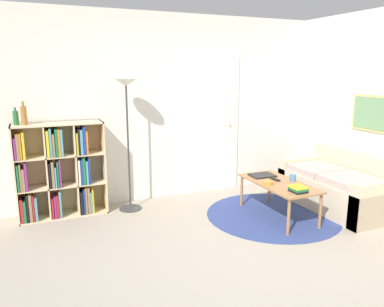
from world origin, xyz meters
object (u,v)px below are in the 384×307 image
object	(u,v)px
couch	(340,187)
bowl	(268,183)
cup	(293,178)
bottle_middle	(24,115)
bottle_left	(16,118)
floor_lamp	(127,105)
bookshelf	(58,172)
laptop	(262,175)
coffee_table	(279,186)

from	to	relation	value
couch	bowl	world-z (taller)	couch
cup	bottle_middle	bearing A→B (deg)	159.70
couch	bottle_left	distance (m)	4.23
floor_lamp	bottle_left	distance (m)	1.31
floor_lamp	bowl	distance (m)	2.02
floor_lamp	couch	distance (m)	3.05
bottle_middle	cup	bearing A→B (deg)	-20.30
bottle_left	bookshelf	bearing A→B (deg)	-1.33
couch	bottle_left	bearing A→B (deg)	163.25
bottle_middle	bowl	bearing A→B (deg)	-22.81
bottle_middle	couch	bearing A→B (deg)	-16.67
floor_lamp	laptop	bearing A→B (deg)	-22.43
cup	bookshelf	bearing A→B (deg)	157.05
coffee_table	bowl	size ratio (longest dim) A/B	9.14
bowl	bottle_left	size ratio (longest dim) A/B	0.58
bookshelf	couch	xyz separation A→B (m)	(3.51, -1.17, -0.31)
laptop	bottle_middle	size ratio (longest dim) A/B	1.19
laptop	cup	distance (m)	0.42
bookshelf	laptop	distance (m)	2.63
bottle_left	bottle_middle	distance (m)	0.10
couch	bowl	distance (m)	1.18
coffee_table	bookshelf	bearing A→B (deg)	155.67
couch	bottle_middle	world-z (taller)	bottle_middle
coffee_table	bottle_middle	xyz separation A→B (m)	(-2.86, 1.12, 0.90)
floor_lamp	cup	distance (m)	2.30
bookshelf	bottle_left	size ratio (longest dim) A/B	5.72
coffee_table	bottle_middle	bearing A→B (deg)	158.62
couch	bookshelf	bearing A→B (deg)	161.51
laptop	bowl	bearing A→B (deg)	-113.50
cup	bottle_middle	world-z (taller)	bottle_middle
coffee_table	bowl	world-z (taller)	bowl
cup	bottle_middle	distance (m)	3.36
floor_lamp	cup	xyz separation A→B (m)	(1.86, -1.02, -0.90)
couch	laptop	size ratio (longest dim) A/B	4.58
couch	coffee_table	world-z (taller)	couch
couch	laptop	world-z (taller)	couch
coffee_table	bottle_left	xyz separation A→B (m)	(-2.95, 1.15, 0.87)
bowl	floor_lamp	bearing A→B (deg)	145.49
bookshelf	cup	bearing A→B (deg)	-22.95
cup	floor_lamp	bearing A→B (deg)	151.19
floor_lamp	coffee_table	distance (m)	2.17
floor_lamp	bottle_left	size ratio (longest dim) A/B	8.27
floor_lamp	bottle_middle	xyz separation A→B (m)	(-1.20, 0.11, -0.08)
cup	bottle_middle	size ratio (longest dim) A/B	0.31
bowl	bottle_left	world-z (taller)	bottle_left
bookshelf	couch	distance (m)	3.72
bowl	cup	bearing A→B (deg)	-0.45
laptop	bottle_middle	world-z (taller)	bottle_middle
bookshelf	cup	distance (m)	2.96
couch	bowl	size ratio (longest dim) A/B	12.62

